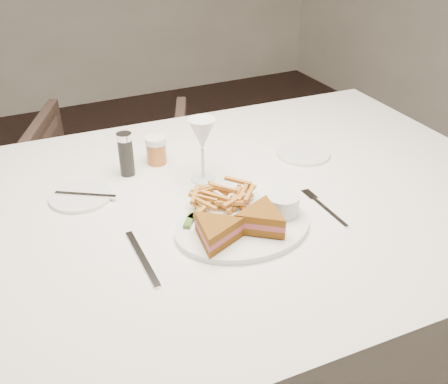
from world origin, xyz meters
TOP-DOWN VIEW (x-y plane):
  - ground at (0.00, 0.00)m, footprint 5.00×5.00m
  - table at (0.38, -0.30)m, footprint 1.69×1.17m
  - chair_far at (0.33, 0.67)m, footprint 0.84×0.81m
  - table_setting at (0.37, -0.35)m, footprint 0.80×0.63m

SIDE VIEW (x-z plane):
  - ground at x=0.00m, z-range 0.00..0.00m
  - chair_far at x=0.33m, z-range 0.00..0.67m
  - table at x=0.38m, z-range 0.00..0.75m
  - table_setting at x=0.37m, z-range 0.70..0.88m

